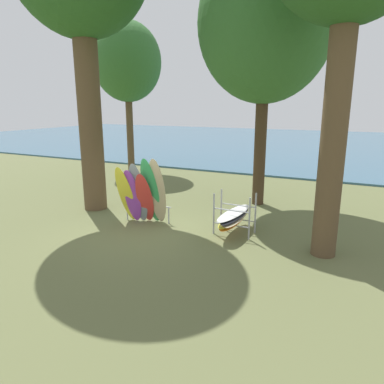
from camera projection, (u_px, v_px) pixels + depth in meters
The scene contains 6 objects.
ground_plane at pixel (142, 233), 10.77m from camera, with size 80.00×80.00×0.00m, color #60663D.
lake_water at pixel (302, 143), 35.25m from camera, with size 80.00×36.00×0.10m, color #38607A.
tree_mid_behind at pixel (127, 62), 19.48m from camera, with size 3.75×3.75×8.22m.
tree_far_left_back at pixel (266, 24), 12.40m from camera, with size 4.79×4.79×9.31m.
leaning_board_pile at pixel (142, 194), 11.32m from camera, with size 1.69×1.17×2.24m.
board_storage_rack at pixel (234, 217), 10.66m from camera, with size 1.15×2.13×1.25m.
Camera 1 is at (5.85, -8.44, 3.80)m, focal length 33.27 mm.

